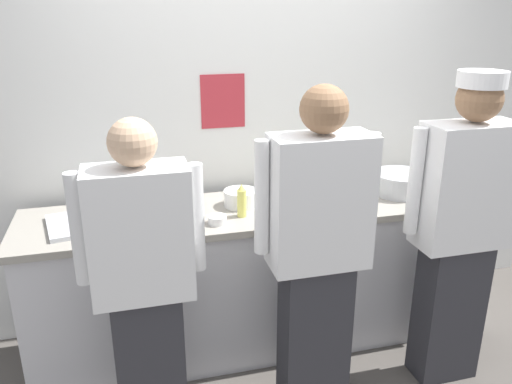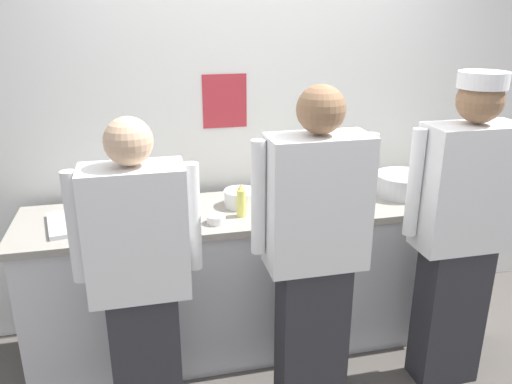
{
  "view_description": "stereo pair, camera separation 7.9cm",
  "coord_description": "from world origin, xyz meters",
  "views": [
    {
      "loc": [
        -0.78,
        -2.36,
        2.01
      ],
      "look_at": [
        -0.07,
        0.32,
        1.01
      ],
      "focal_mm": 35.82,
      "sensor_mm": 36.0,
      "label": 1
    },
    {
      "loc": [
        -0.71,
        -2.38,
        2.01
      ],
      "look_at": [
        -0.07,
        0.32,
        1.01
      ],
      "focal_mm": 35.82,
      "sensor_mm": 36.0,
      "label": 2
    }
  ],
  "objects": [
    {
      "name": "squeeze_bottle_primary",
      "position": [
        -0.18,
        0.23,
        1.0
      ],
      "size": [
        0.05,
        0.05,
        0.19
      ],
      "color": "#E5E066",
      "rests_on": "prep_counter"
    },
    {
      "name": "ramekin_green_sauce",
      "position": [
        0.4,
        0.47,
        0.93
      ],
      "size": [
        0.08,
        0.08,
        0.04
      ],
      "color": "white",
      "rests_on": "prep_counter"
    },
    {
      "name": "ground_plane",
      "position": [
        0.0,
        0.0,
        0.0
      ],
      "size": [
        9.0,
        9.0,
        0.0
      ],
      "primitive_type": "plane",
      "color": "#514C47"
    },
    {
      "name": "ramekin_yellow_sauce",
      "position": [
        -0.33,
        0.16,
        0.94
      ],
      "size": [
        0.1,
        0.1,
        0.04
      ],
      "color": "white",
      "rests_on": "prep_counter"
    },
    {
      "name": "chef_near_left",
      "position": [
        -0.75,
        -0.24,
        0.84
      ],
      "size": [
        0.59,
        0.24,
        1.6
      ],
      "color": "#2D2D33",
      "rests_on": "ground"
    },
    {
      "name": "wall_back",
      "position": [
        -0.0,
        0.79,
        1.41
      ],
      "size": [
        4.46,
        0.11,
        2.81
      ],
      "color": "white",
      "rests_on": "ground"
    },
    {
      "name": "chef_far_right",
      "position": [
        0.9,
        -0.24,
        0.93
      ],
      "size": [
        0.62,
        0.24,
        1.74
      ],
      "color": "#2D2D33",
      "rests_on": "ground"
    },
    {
      "name": "squeeze_bottle_secondary",
      "position": [
        0.24,
        0.31,
        1.01
      ],
      "size": [
        0.06,
        0.06,
        0.2
      ],
      "color": "#56A333",
      "rests_on": "prep_counter"
    },
    {
      "name": "mixing_bowl_steel",
      "position": [
        0.88,
        0.35,
        0.98
      ],
      "size": [
        0.35,
        0.35,
        0.13
      ],
      "primitive_type": "cylinder",
      "color": "#B7BABF",
      "rests_on": "prep_counter"
    },
    {
      "name": "prep_counter",
      "position": [
        0.0,
        0.34,
        0.46
      ],
      "size": [
        2.84,
        0.64,
        0.91
      ],
      "color": "silver",
      "rests_on": "ground"
    },
    {
      "name": "chef_center",
      "position": [
        0.09,
        -0.26,
        0.9
      ],
      "size": [
        0.62,
        0.24,
        1.71
      ],
      "color": "#2D2D33",
      "rests_on": "ground"
    },
    {
      "name": "plate_stack_front",
      "position": [
        -0.15,
        0.39,
        0.96
      ],
      "size": [
        0.2,
        0.2,
        0.1
      ],
      "color": "white",
      "rests_on": "prep_counter"
    },
    {
      "name": "plate_stack_rear",
      "position": [
        0.39,
        0.25,
        0.94
      ],
      "size": [
        0.22,
        0.22,
        0.06
      ],
      "color": "white",
      "rests_on": "prep_counter"
    },
    {
      "name": "chefs_knife",
      "position": [
        -0.59,
        0.31,
        0.92
      ],
      "size": [
        0.28,
        0.03,
        0.02
      ],
      "color": "#B7BABF",
      "rests_on": "prep_counter"
    },
    {
      "name": "sheet_tray",
      "position": [
        -0.97,
        0.34,
        0.92
      ],
      "size": [
        0.55,
        0.44,
        0.02
      ],
      "primitive_type": "cube",
      "rotation": [
        0.0,
        0.0,
        0.18
      ],
      "color": "#B7BABF",
      "rests_on": "prep_counter"
    }
  ]
}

